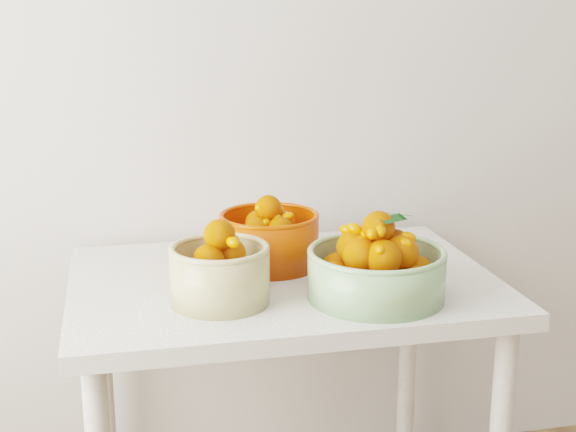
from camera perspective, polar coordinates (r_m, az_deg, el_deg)
The scene contains 4 objects.
table at distance 1.95m, azimuth -0.36°, elevation -7.03°, with size 1.00×0.70×0.75m.
bowl_cream at distance 1.74m, azimuth -4.89°, elevation -3.97°, with size 0.22×0.22×0.19m.
bowl_green at distance 1.77m, azimuth 6.28°, elevation -3.72°, with size 0.32×0.32×0.20m.
bowl_orange at distance 1.98m, azimuth -1.37°, elevation -1.60°, with size 0.32×0.32×0.18m.
Camera 1 is at (-0.78, -0.17, 1.39)m, focal length 50.00 mm.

